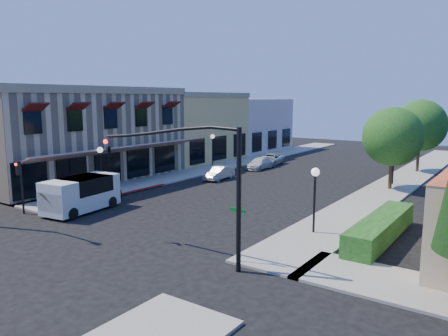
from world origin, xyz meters
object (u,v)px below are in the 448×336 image
Objects in this scene: parked_car_a at (100,196)px; street_tree_a at (393,137)px; street_name_sign at (238,226)px; lamppost_left_far at (213,143)px; lamppost_right_near at (315,184)px; parked_car_b at (219,173)px; secondary_signal at (20,177)px; white_van at (80,192)px; parked_car_d at (270,159)px; street_tree_b at (420,126)px; signal_mast_arm at (197,170)px; lamppost_right_far at (394,153)px; parked_car_c at (259,164)px; lamppost_left_near at (100,158)px.

street_tree_a is at bearing 45.64° from parked_car_a.
street_name_sign is 25.48m from lamppost_left_far.
lamppost_right_near is 1.01× the size of parked_car_b.
street_tree_a is 1.95× the size of secondary_signal.
street_tree_a reaches higher than white_van.
parked_car_b is at bearing -95.35° from parked_car_d.
lamppost_left_far reaches higher than street_name_sign.
street_tree_b is 1.97× the size of lamppost_left_far.
street_name_sign is at bearing -7.39° from white_van.
parked_car_a is at bearing -81.82° from lamppost_left_far.
secondary_signal is 1.05× the size of parked_car_a.
signal_mast_arm is at bearing -55.00° from lamppost_left_far.
street_tree_b reaches higher than parked_car_d.
lamppost_right_far is at bearing -23.92° from parked_car_d.
street_tree_a is at bearing 0.00° from lamppost_left_far.
secondary_signal is 27.98m from lamppost_right_far.
parked_car_c is (-13.60, 3.00, -3.63)m from street_tree_a.
lamppost_left_near is 1.13× the size of parked_car_a.
signal_mast_arm is at bearing -11.89° from white_van.
street_name_sign is at bearing -99.78° from lamppost_right_near.
parked_car_b is (-13.30, 9.94, -2.16)m from lamppost_right_near.
lamppost_right_far reaches higher than parked_car_a.
lamppost_left_near is (-16.00, 5.80, 1.04)m from street_name_sign.
signal_mast_arm is at bearing -75.05° from parked_car_d.
white_van is at bearing -53.85° from lamppost_left_near.
signal_mast_arm is 2.41× the size of secondary_signal.
parked_car_b is (-13.30, -6.06, -2.16)m from lamppost_right_far.
parked_car_d is (-13.72, 3.98, -2.13)m from lamppost_right_far.
signal_mast_arm is at bearing 0.37° from secondary_signal.
parked_car_a is (-13.70, 3.80, -1.16)m from street_name_sign.
parked_car_d is at bearing 97.09° from parked_car_c.
white_van is 1.32× the size of parked_car_c.
parked_car_c is 0.89× the size of parked_car_d.
signal_mast_arm is 7.15m from lamppost_right_near.
lamppost_left_near is 17.53m from parked_car_c.
street_tree_a reaches higher than lamppost_right_near.
lamppost_right_near is at bearing 67.88° from signal_mast_arm.
signal_mast_arm is 2.24× the size of lamppost_left_far.
parked_car_b is 0.91× the size of parked_car_c.
street_tree_a is 23.26m from white_van.
lamppost_left_near is at bearing 155.63° from signal_mast_arm.
lamppost_right_near is 15.00m from parked_car_a.
street_name_sign is 0.49× the size of white_van.
street_tree_b is 0.88× the size of signal_mast_arm.
white_van is at bearing -98.40° from parked_car_d.
street_tree_b reaches higher than secondary_signal.
lamppost_right_far reaches higher than white_van.
lamppost_left_near is (-17.30, -24.00, -1.81)m from street_tree_b.
lamppost_left_far is at bearing -149.97° from street_tree_b.
lamppost_left_far is (0.00, 14.00, 0.00)m from lamppost_left_near.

